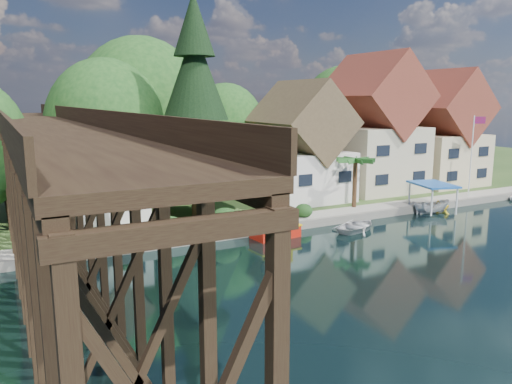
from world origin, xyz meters
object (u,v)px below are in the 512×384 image
(tugboat, at_px, (276,227))
(boat_white_a, at_px, (358,225))
(palm_tree, at_px, (356,162))
(shed, at_px, (108,180))
(flagpole, at_px, (473,147))
(conifer, at_px, (196,112))
(house_right, at_px, (439,136))
(boat_canopy, at_px, (432,201))
(house_left, at_px, (301,149))
(boat_yellow, at_px, (439,205))
(trestle_bridge, at_px, (47,184))
(house_center, at_px, (373,132))

(tugboat, xyz_separation_m, boat_white_a, (6.47, -1.16, -0.33))
(boat_white_a, bearing_deg, palm_tree, -55.80)
(palm_tree, bearing_deg, boat_white_a, -126.16)
(shed, xyz_separation_m, flagpole, (32.81, -5.55, 1.43))
(conifer, height_order, boat_white_a, conifer)
(house_right, height_order, boat_canopy, house_right)
(conifer, bearing_deg, flagpole, -10.47)
(house_left, xyz_separation_m, boat_yellow, (8.66, -8.89, -4.52))
(trestle_bridge, relative_size, house_right, 3.55)
(house_center, xyz_separation_m, tugboat, (-16.96, -9.61, -5.67))
(boat_white_a, xyz_separation_m, boat_canopy, (9.22, 1.36, 0.72))
(trestle_bridge, height_order, house_right, house_right)
(house_center, relative_size, shed, 1.77)
(conifer, bearing_deg, palm_tree, -14.55)
(trestle_bridge, relative_size, house_center, 3.18)
(house_center, height_order, boat_yellow, house_center)
(shed, relative_size, tugboat, 2.19)
(trestle_bridge, distance_m, tugboat, 15.82)
(house_right, height_order, boat_yellow, house_right)
(boat_yellow, bearing_deg, boat_white_a, 102.02)
(conifer, relative_size, boat_canopy, 3.67)
(house_right, xyz_separation_m, boat_canopy, (-10.28, -8.91, -4.64))
(boat_yellow, bearing_deg, house_left, 48.49)
(boat_white_a, relative_size, boat_canopy, 0.86)
(trestle_bridge, bearing_deg, shed, 61.81)
(house_right, xyz_separation_m, boat_white_a, (-19.50, -10.28, -5.36))
(trestle_bridge, bearing_deg, boat_yellow, 3.50)
(boat_canopy, bearing_deg, house_right, 40.94)
(flagpole, bearing_deg, house_right, 65.66)
(house_center, distance_m, boat_white_a, 16.20)
(tugboat, bearing_deg, shed, 142.82)
(flagpole, height_order, boat_yellow, flagpole)
(house_left, xyz_separation_m, palm_tree, (1.89, -5.64, -0.64))
(trestle_bridge, xyz_separation_m, boat_canopy, (30.72, 1.91, -4.22))
(house_center, xyz_separation_m, boat_yellow, (-0.34, -9.39, -5.80))
(trestle_bridge, relative_size, house_left, 4.01)
(tugboat, bearing_deg, boat_white_a, -10.20)
(palm_tree, bearing_deg, boat_canopy, -29.30)
(trestle_bridge, relative_size, flagpole, 5.70)
(house_right, bearing_deg, house_center, 176.82)
(house_right, xyz_separation_m, boat_yellow, (-9.34, -8.89, -5.16))
(house_center, distance_m, tugboat, 20.31)
(trestle_bridge, relative_size, boat_white_a, 10.98)
(house_right, relative_size, tugboat, 3.47)
(shed, xyz_separation_m, boat_yellow, (26.66, -7.39, -3.21))
(palm_tree, xyz_separation_m, boat_white_a, (-3.39, -4.64, -4.08))
(boat_canopy, bearing_deg, boat_white_a, -171.59)
(house_right, distance_m, palm_tree, 17.11)
(house_center, height_order, boat_white_a, house_center)
(trestle_bridge, xyz_separation_m, flagpole, (37.81, 3.78, -0.09))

